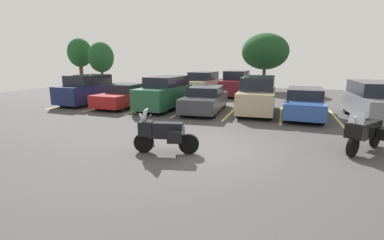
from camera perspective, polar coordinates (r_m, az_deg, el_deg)
ground at (r=9.48m, az=3.80°, el=-6.25°), size 44.00×44.00×0.10m
motorcycle_touring at (r=8.96m, az=-5.80°, el=-2.66°), size 2.08×0.96×1.42m
motorcycle_second at (r=10.54m, az=31.54°, el=-2.06°), size 1.49×1.94×1.43m
parking_stripes at (r=16.09m, az=7.92°, el=1.55°), size 21.69×4.98×0.01m
car_navy at (r=20.14m, az=-20.26°, el=5.74°), size 2.18×4.56×1.92m
car_red at (r=18.28m, az=-13.41°, el=4.74°), size 2.20×4.53×1.43m
car_green at (r=16.91m, az=-5.53°, el=5.47°), size 2.07×4.59×1.95m
car_charcoal at (r=16.14m, az=2.68°, el=4.20°), size 2.10×4.92×1.43m
car_tan at (r=16.15m, az=13.12°, el=4.94°), size 1.93×4.73×1.99m
car_blue at (r=15.75m, az=21.76°, el=3.25°), size 2.08×4.90×1.48m
car_grey at (r=16.38m, az=32.85°, el=3.21°), size 1.97×4.96×1.87m
car_far_champagne at (r=23.73m, az=2.25°, el=7.35°), size 2.26×4.88×1.92m
car_far_maroon at (r=23.49m, az=8.89°, el=7.26°), size 1.98×4.72×2.02m
tree_center at (r=32.08m, az=-17.91°, el=11.97°), size 2.65×2.65×4.73m
tree_right at (r=28.27m, az=14.59°, el=13.25°), size 4.38×4.38×5.33m
tree_center_right at (r=34.77m, az=-21.74°, el=12.47°), size 2.65×2.65×5.24m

